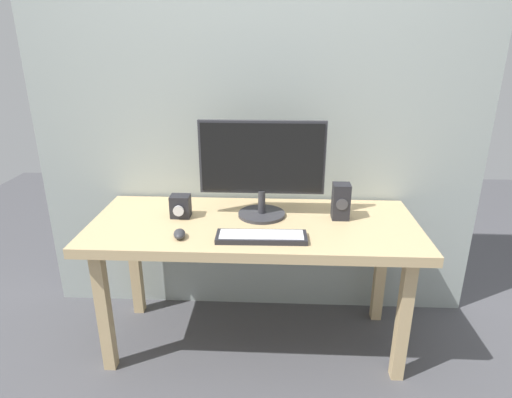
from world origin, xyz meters
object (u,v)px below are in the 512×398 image
object	(u,v)px
keyboard_primary	(261,237)
audio_controller	(180,206)
desk	(254,236)
speaker_right	(341,201)
monitor	(262,165)
mouse	(179,234)

from	to	relation	value
keyboard_primary	audio_controller	distance (m)	0.48
desk	speaker_right	distance (m)	0.46
keyboard_primary	desk	bearing A→B (deg)	102.82
desk	monitor	size ratio (longest dim) A/B	2.60
monitor	speaker_right	xyz separation A→B (m)	(0.39, -0.02, -0.17)
monitor	mouse	distance (m)	0.52
desk	monitor	world-z (taller)	monitor
audio_controller	desk	bearing A→B (deg)	-7.39
speaker_right	mouse	bearing A→B (deg)	-160.67
monitor	desk	bearing A→B (deg)	-111.35
desk	speaker_right	xyz separation A→B (m)	(0.43, 0.07, 0.16)
audio_controller	mouse	bearing A→B (deg)	-79.40
monitor	mouse	size ratio (longest dim) A/B	7.04
monitor	keyboard_primary	distance (m)	0.38
monitor	mouse	world-z (taller)	monitor
desk	audio_controller	distance (m)	0.40
mouse	speaker_right	distance (m)	0.80
desk	monitor	bearing A→B (deg)	68.65
mouse	speaker_right	world-z (taller)	speaker_right
keyboard_primary	monitor	bearing A→B (deg)	91.84
monitor	speaker_right	size ratio (longest dim) A/B	3.41
keyboard_primary	audio_controller	size ratio (longest dim) A/B	3.62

